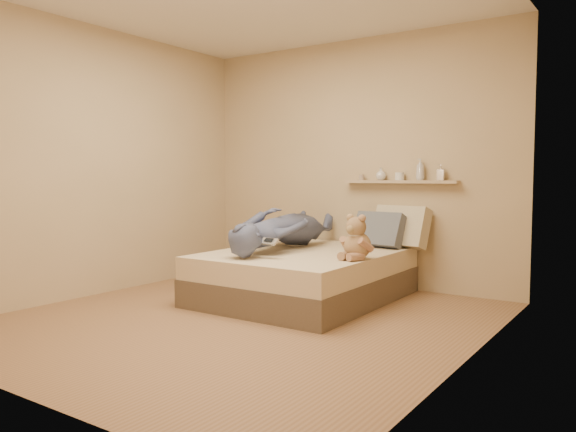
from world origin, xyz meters
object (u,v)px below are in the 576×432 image
Objects in this scene: wall_shelf at (399,182)px; person at (280,228)px; game_console at (269,241)px; pillow_grey at (379,230)px; bed at (305,275)px; teddy_bear at (356,241)px; pillow_cream at (401,227)px; dark_plush at (288,230)px.

person is at bearing -133.67° from wall_shelf.
pillow_grey is (0.44, 1.25, 0.02)m from game_console.
person is 1.41× the size of wall_shelf.
pillow_grey reaches higher than game_console.
bed is 0.67m from game_console.
teddy_bear is 0.71× the size of pillow_cream.
pillow_cream is at bearing 66.06° from game_console.
pillow_cream reaches higher than game_console.
person is (-0.29, 0.58, 0.05)m from game_console.
teddy_bear is 0.78× the size of pillow_grey.
pillow_cream is 0.23m from pillow_grey.
teddy_bear is 1.48× the size of dark_plush.
wall_shelf reaches higher than pillow_grey.
game_console is 0.34× the size of pillow_grey.
game_console is at bearing -149.78° from teddy_bear.
dark_plush is (-0.63, 0.64, 0.34)m from bed.
bed is at bearing 163.67° from teddy_bear.
person reaches higher than pillow_grey.
teddy_bear is 1.02m from pillow_cream.
game_console is at bearing -113.94° from pillow_cream.
bed is at bearing -122.24° from pillow_grey.
dark_plush is at bearing -177.39° from pillow_grey.
dark_plush reaches higher than game_console.
bed is 3.80× the size of pillow_grey.
game_console is 0.65m from person.
bed is 0.91m from pillow_grey.
dark_plush is 1.26m from pillow_cream.
pillow_cream reaches higher than dark_plush.
wall_shelf is at bearing 127.27° from pillow_cream.
teddy_bear is 0.23× the size of person.
bed is at bearing -45.49° from dark_plush.
bed is 1.11m from pillow_cream.
pillow_cream is 0.46× the size of wall_shelf.
dark_plush is 1.07m from pillow_grey.
pillow_cream is at bearing 53.68° from bed.
pillow_grey is 0.42× the size of wall_shelf.
person is 1.30m from wall_shelf.
game_console is 1.35m from dark_plush.
teddy_bear is at bearing -33.19° from dark_plush.
pillow_cream is (1.24, 0.19, 0.09)m from dark_plush.
pillow_grey is 0.99m from person.
pillow_cream is (0.61, 0.83, 0.43)m from bed.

